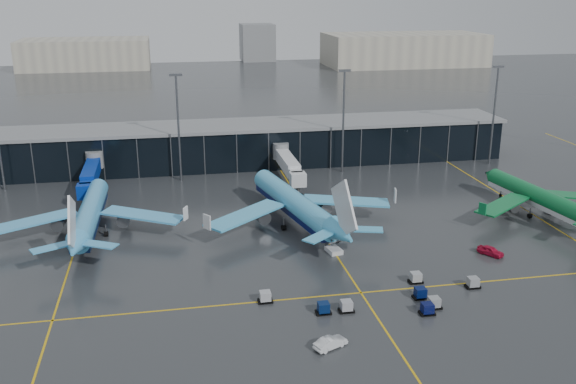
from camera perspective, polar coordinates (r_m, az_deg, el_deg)
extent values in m
plane|color=#282B2D|center=(110.68, -0.79, -5.94)|extent=(600.00, 600.00, 0.00)
cube|color=black|center=(167.41, -4.54, 4.14)|extent=(140.00, 16.00, 10.00)
cube|color=slate|center=(166.23, -4.59, 5.91)|extent=(142.00, 17.00, 0.80)
cylinder|color=#595B60|center=(159.14, -16.82, 2.76)|extent=(4.00, 4.00, 4.00)
cube|color=navy|center=(146.42, -17.26, 1.10)|extent=(3.00, 24.00, 3.00)
cylinder|color=#595B60|center=(140.21, -17.44, -0.99)|extent=(1.00, 1.00, 2.60)
cylinder|color=#595B60|center=(160.59, -0.64, 3.67)|extent=(4.00, 4.00, 4.00)
cube|color=silver|center=(147.99, 0.29, 2.10)|extent=(3.00, 24.00, 3.00)
cylinder|color=#595B60|center=(141.85, 0.88, 0.08)|extent=(1.00, 1.00, 2.60)
cylinder|color=#595B60|center=(153.12, -9.70, 5.51)|extent=(0.50, 0.50, 25.00)
cube|color=#595B60|center=(150.95, -9.96, 10.22)|extent=(3.00, 0.40, 0.60)
cylinder|color=#595B60|center=(158.93, 4.94, 6.15)|extent=(0.50, 0.50, 25.00)
cube|color=#595B60|center=(156.84, 5.06, 10.70)|extent=(3.00, 0.40, 0.60)
cylinder|color=#595B60|center=(173.98, 17.81, 6.39)|extent=(0.50, 0.50, 25.00)
cube|color=#595B60|center=(172.07, 18.21, 10.53)|extent=(3.00, 0.40, 0.60)
cube|color=#B2AD99|center=(386.75, 10.25, 12.36)|extent=(90.00, 42.00, 18.00)
cube|color=#B2AD99|center=(383.78, -17.55, 11.64)|extent=(70.00, 38.00, 16.00)
cube|color=#B2AD99|center=(405.20, -2.75, 13.15)|extent=(20.00, 20.00, 22.00)
cube|color=gold|center=(128.94, -17.94, -3.30)|extent=(0.30, 120.00, 0.02)
cube|color=gold|center=(130.72, 1.99, -2.11)|extent=(0.30, 120.00, 0.02)
cube|color=gold|center=(146.97, 19.36, -0.85)|extent=(0.30, 120.00, 0.02)
cube|color=gold|center=(99.69, 6.50, -8.88)|extent=(220.00, 0.30, 0.02)
cube|color=black|center=(97.00, 12.82, -9.94)|extent=(2.20, 1.50, 0.36)
cube|color=gray|center=(96.65, 12.85, -9.53)|extent=(1.60, 1.50, 1.50)
cube|color=black|center=(99.38, 11.66, -9.14)|extent=(2.20, 1.50, 0.36)
cube|color=#04103E|center=(99.04, 11.69, -8.74)|extent=(1.60, 1.50, 1.50)
cube|color=black|center=(104.12, 11.27, -7.81)|extent=(2.20, 1.50, 0.36)
cube|color=gray|center=(103.79, 11.29, -7.42)|extent=(1.60, 1.50, 1.50)
cube|color=black|center=(104.57, 16.08, -8.08)|extent=(2.20, 1.50, 0.36)
cube|color=gray|center=(104.24, 16.12, -7.70)|extent=(1.60, 1.50, 1.50)
cube|color=black|center=(93.37, 3.16, -10.64)|extent=(2.20, 1.50, 0.36)
cube|color=#051742|center=(93.00, 3.17, -10.22)|extent=(1.60, 1.50, 1.50)
cube|color=black|center=(94.13, 5.20, -10.44)|extent=(2.20, 1.50, 0.36)
cube|color=gray|center=(93.77, 5.22, -10.02)|extent=(1.60, 1.50, 1.50)
cube|color=black|center=(96.36, -2.03, -9.66)|extent=(2.20, 1.50, 0.36)
cube|color=#979AA0|center=(96.01, -2.04, -9.25)|extent=(1.60, 1.50, 1.50)
cube|color=black|center=(95.15, 12.25, -10.48)|extent=(2.20, 1.50, 0.36)
cube|color=#040A39|center=(94.79, 12.28, -10.07)|extent=(1.60, 1.50, 1.50)
cube|color=silver|center=(113.23, 4.09, -5.19)|extent=(2.77, 3.56, 0.80)
cube|color=silver|center=(112.50, 4.12, -4.30)|extent=(2.11, 3.09, 2.29)
imported|color=#AC0D2C|center=(117.18, 17.56, -5.01)|extent=(4.11, 4.89, 1.58)
imported|color=silver|center=(85.23, 3.80, -13.21)|extent=(4.91, 3.44, 1.54)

